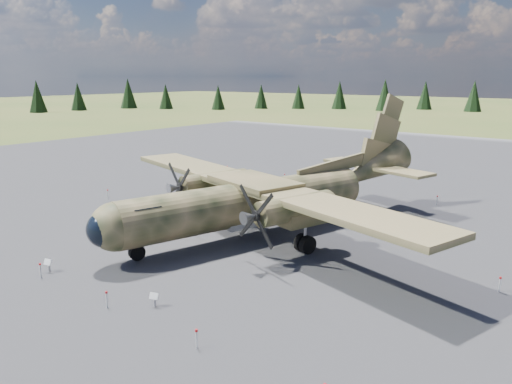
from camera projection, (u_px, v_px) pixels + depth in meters
The scene contains 7 objects.
ground at pixel (249, 232), 35.62m from camera, with size 500.00×500.00×0.00m, color brown.
apron at pixel (321, 205), 43.31m from camera, with size 120.00×120.00×0.04m, color slate.
transport_plane at pixel (267, 193), 34.99m from camera, with size 30.19×26.95×10.07m.
info_placard_left at pixel (48, 263), 28.31m from camera, with size 0.53×0.32×0.78m.
info_placard_right at pixel (154, 297), 24.06m from camera, with size 0.49×0.33×0.72m.
barrier_fence at pixel (244, 225), 35.72m from camera, with size 33.12×29.62×0.85m.
treeline at pixel (163, 174), 32.08m from camera, with size 291.14×296.93×10.94m.
Camera 1 is at (21.24, -26.60, 10.88)m, focal length 35.00 mm.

